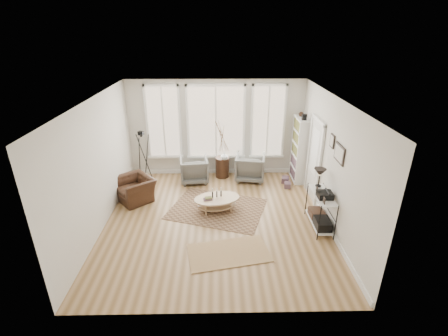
{
  "coord_description": "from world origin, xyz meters",
  "views": [
    {
      "loc": [
        0.06,
        -6.62,
        4.29
      ],
      "look_at": [
        0.2,
        0.6,
        1.1
      ],
      "focal_mm": 26.0,
      "sensor_mm": 36.0,
      "label": 1
    }
  ],
  "objects_px": {
    "coffee_table": "(217,201)",
    "accent_chair": "(135,189)",
    "side_table": "(222,151)",
    "armchair_right": "(250,167)",
    "armchair_left": "(194,170)",
    "bookcase": "(299,149)",
    "low_shelf": "(321,207)"
  },
  "relations": [
    {
      "from": "armchair_right",
      "to": "bookcase",
      "type": "bearing_deg",
      "value": -171.89
    },
    {
      "from": "side_table",
      "to": "accent_chair",
      "type": "distance_m",
      "value": 2.77
    },
    {
      "from": "side_table",
      "to": "bookcase",
      "type": "bearing_deg",
      "value": -5.7
    },
    {
      "from": "bookcase",
      "to": "low_shelf",
      "type": "height_order",
      "value": "bookcase"
    },
    {
      "from": "bookcase",
      "to": "side_table",
      "type": "distance_m",
      "value": 2.27
    },
    {
      "from": "bookcase",
      "to": "coffee_table",
      "type": "distance_m",
      "value": 3.08
    },
    {
      "from": "armchair_left",
      "to": "accent_chair",
      "type": "xyz_separation_m",
      "value": [
        -1.5,
        -1.09,
        -0.06
      ]
    },
    {
      "from": "coffee_table",
      "to": "armchair_right",
      "type": "xyz_separation_m",
      "value": [
        1.0,
        1.8,
        0.11
      ]
    },
    {
      "from": "coffee_table",
      "to": "accent_chair",
      "type": "distance_m",
      "value": 2.25
    },
    {
      "from": "coffee_table",
      "to": "armchair_left",
      "type": "height_order",
      "value": "armchair_left"
    },
    {
      "from": "low_shelf",
      "to": "coffee_table",
      "type": "xyz_separation_m",
      "value": [
        -2.37,
        0.74,
        -0.23
      ]
    },
    {
      "from": "accent_chair",
      "to": "coffee_table",
      "type": "bearing_deg",
      "value": 33.92
    },
    {
      "from": "low_shelf",
      "to": "side_table",
      "type": "distance_m",
      "value": 3.53
    },
    {
      "from": "low_shelf",
      "to": "accent_chair",
      "type": "relative_size",
      "value": 1.35
    },
    {
      "from": "coffee_table",
      "to": "accent_chair",
      "type": "height_order",
      "value": "accent_chair"
    },
    {
      "from": "armchair_right",
      "to": "side_table",
      "type": "height_order",
      "value": "side_table"
    },
    {
      "from": "coffee_table",
      "to": "armchair_left",
      "type": "bearing_deg",
      "value": 111.45
    },
    {
      "from": "bookcase",
      "to": "side_table",
      "type": "height_order",
      "value": "bookcase"
    },
    {
      "from": "low_shelf",
      "to": "coffee_table",
      "type": "distance_m",
      "value": 2.49
    },
    {
      "from": "low_shelf",
      "to": "armchair_left",
      "type": "bearing_deg",
      "value": 141.2
    },
    {
      "from": "low_shelf",
      "to": "armchair_right",
      "type": "distance_m",
      "value": 2.88
    },
    {
      "from": "low_shelf",
      "to": "side_table",
      "type": "height_order",
      "value": "side_table"
    },
    {
      "from": "side_table",
      "to": "armchair_right",
      "type": "bearing_deg",
      "value": -14.05
    },
    {
      "from": "armchair_left",
      "to": "low_shelf",
      "type": "bearing_deg",
      "value": 133.78
    },
    {
      "from": "coffee_table",
      "to": "side_table",
      "type": "relative_size",
      "value": 0.73
    },
    {
      "from": "bookcase",
      "to": "armchair_right",
      "type": "xyz_separation_m",
      "value": [
        -1.42,
        0.02,
        -0.56
      ]
    },
    {
      "from": "side_table",
      "to": "accent_chair",
      "type": "xyz_separation_m",
      "value": [
        -2.34,
        -1.39,
        -0.53
      ]
    },
    {
      "from": "low_shelf",
      "to": "accent_chair",
      "type": "height_order",
      "value": "low_shelf"
    },
    {
      "from": "armchair_left",
      "to": "accent_chair",
      "type": "bearing_deg",
      "value": 28.68
    },
    {
      "from": "bookcase",
      "to": "side_table",
      "type": "relative_size",
      "value": 1.18
    },
    {
      "from": "coffee_table",
      "to": "side_table",
      "type": "xyz_separation_m",
      "value": [
        0.17,
        2.01,
        0.56
      ]
    },
    {
      "from": "armchair_left",
      "to": "bookcase",
      "type": "bearing_deg",
      "value": 174.04
    }
  ]
}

